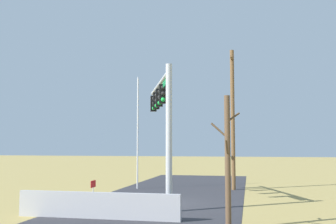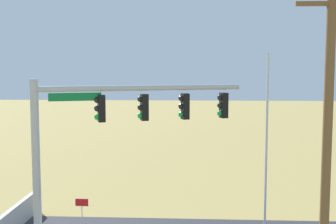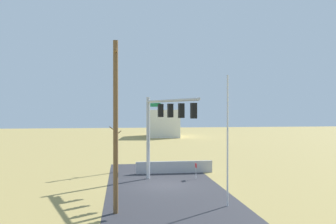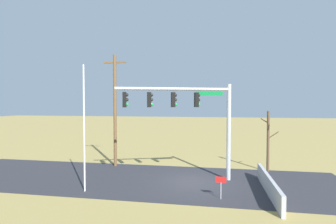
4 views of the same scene
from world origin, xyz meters
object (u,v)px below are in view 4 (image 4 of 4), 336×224
object	(u,v)px
bare_tree	(268,141)
utility_pole	(115,109)
flagpole	(84,128)
signal_mast	(192,110)
open_sign	(221,183)

from	to	relation	value
bare_tree	utility_pole	bearing A→B (deg)	-178.62
utility_pole	bare_tree	bearing A→B (deg)	1.38
flagpole	bare_tree	xyz separation A→B (m)	(11.47, 6.54, -1.35)
signal_mast	open_sign	bearing A→B (deg)	-58.12
signal_mast	open_sign	world-z (taller)	signal_mast
signal_mast	flagpole	distance (m)	6.83
flagpole	bare_tree	bearing A→B (deg)	29.68
signal_mast	bare_tree	world-z (taller)	signal_mast
utility_pole	open_sign	size ratio (longest dim) A/B	7.46
signal_mast	utility_pole	bearing A→B (deg)	153.85
utility_pole	open_sign	world-z (taller)	utility_pole
bare_tree	open_sign	size ratio (longest dim) A/B	3.77
open_sign	signal_mast	bearing A→B (deg)	121.88
flagpole	open_sign	size ratio (longest dim) A/B	6.08
flagpole	utility_pole	xyz separation A→B (m)	(-0.55, 6.25, 1.01)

